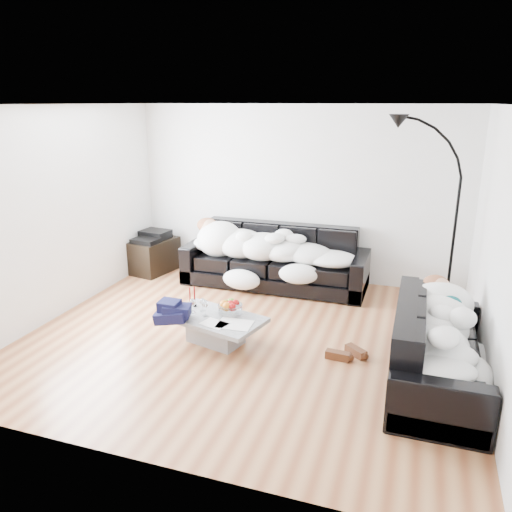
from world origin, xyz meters
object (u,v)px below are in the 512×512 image
(wine_glass_c, at_px, (205,308))
(shoes, at_px, (346,353))
(candle_left, at_px, (190,297))
(stereo, at_px, (152,236))
(sleeper_right, at_px, (442,324))
(sofa_back, at_px, (275,257))
(sleeper_back, at_px, (274,244))
(wine_glass_a, at_px, (203,305))
(floor_lamp, at_px, (454,235))
(coffee_table, at_px, (215,329))
(av_cabinet, at_px, (153,255))
(wine_glass_b, at_px, (193,306))
(fruit_bowl, at_px, (230,306))
(candle_right, at_px, (195,297))
(sofa_right, at_px, (439,346))

(wine_glass_c, bearing_deg, shoes, 4.56)
(candle_left, distance_m, stereo, 2.34)
(sleeper_right, xyz_separation_m, wine_glass_c, (-2.48, 0.10, -0.22))
(sofa_back, bearing_deg, sleeper_back, -90.00)
(wine_glass_a, distance_m, shoes, 1.70)
(sleeper_back, height_order, floor_lamp, floor_lamp)
(sofa_back, xyz_separation_m, wine_glass_c, (-0.22, -2.00, -0.03))
(coffee_table, bearing_deg, sleeper_right, -2.69)
(sleeper_right, relative_size, wine_glass_a, 10.62)
(sofa_back, xyz_separation_m, av_cabinet, (-2.03, 0.01, -0.18))
(wine_glass_a, xyz_separation_m, wine_glass_b, (-0.09, -0.07, 0.00))
(sleeper_back, distance_m, av_cabinet, 2.07)
(fruit_bowl, height_order, candle_right, candle_right)
(sofa_back, relative_size, wine_glass_c, 14.32)
(stereo, xyz_separation_m, floor_lamp, (4.41, -0.48, 0.50))
(shoes, relative_size, floor_lamp, 0.20)
(wine_glass_b, relative_size, candle_right, 0.69)
(sleeper_back, xyz_separation_m, coffee_table, (-0.11, -1.94, -0.49))
(candle_right, bearing_deg, wine_glass_c, -42.34)
(wine_glass_b, bearing_deg, candle_left, 124.06)
(wine_glass_a, xyz_separation_m, wine_glass_c, (0.08, -0.11, 0.01))
(candle_left, bearing_deg, stereo, 130.32)
(sleeper_back, xyz_separation_m, candle_right, (-0.46, -1.74, -0.21))
(sofa_right, xyz_separation_m, av_cabinet, (-4.29, 2.11, -0.13))
(av_cabinet, distance_m, floor_lamp, 4.52)
(shoes, height_order, floor_lamp, floor_lamp)
(sofa_right, xyz_separation_m, stereo, (-4.29, 2.11, 0.20))
(wine_glass_c, distance_m, shoes, 1.63)
(sofa_back, height_order, stereo, sofa_back)
(sleeper_right, xyz_separation_m, candle_left, (-2.78, 0.32, -0.20))
(sofa_right, height_order, sleeper_right, sleeper_right)
(wine_glass_a, relative_size, av_cabinet, 0.21)
(sofa_right, bearing_deg, wine_glass_c, 87.73)
(coffee_table, distance_m, floor_lamp, 3.06)
(floor_lamp, bearing_deg, shoes, -114.05)
(shoes, xyz_separation_m, stereo, (-3.39, 1.88, 0.54))
(sofa_back, distance_m, coffee_table, 2.01)
(wine_glass_c, bearing_deg, wine_glass_a, 128.04)
(sofa_back, height_order, shoes, sofa_back)
(wine_glass_c, height_order, av_cabinet, av_cabinet)
(coffee_table, height_order, shoes, coffee_table)
(sofa_right, bearing_deg, candle_right, 83.49)
(wine_glass_a, bearing_deg, coffee_table, -25.57)
(coffee_table, bearing_deg, candle_right, 149.96)
(sleeper_right, bearing_deg, sofa_back, 47.10)
(fruit_bowl, xyz_separation_m, av_cabinet, (-2.05, 1.85, -0.14))
(wine_glass_c, relative_size, candle_left, 0.86)
(sofa_back, height_order, wine_glass_a, sofa_back)
(av_cabinet, relative_size, floor_lamp, 0.35)
(sleeper_back, relative_size, stereo, 5.16)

